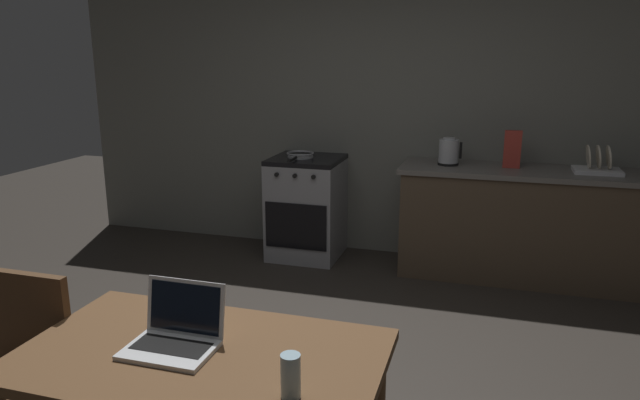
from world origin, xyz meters
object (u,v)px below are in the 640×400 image
(electric_kettle, at_px, (449,152))
(cereal_box, at_px, (512,149))
(stove_oven, at_px, (307,207))
(laptop, at_px, (175,336))
(frying_pan, at_px, (300,155))
(chair, at_px, (17,368))
(dining_table, at_px, (201,370))
(drinking_glass, at_px, (291,376))
(dish_rack, at_px, (597,167))

(electric_kettle, xyz_separation_m, cereal_box, (0.49, 0.02, 0.04))
(stove_oven, xyz_separation_m, electric_kettle, (1.21, 0.00, 0.55))
(laptop, relative_size, frying_pan, 0.78)
(chair, distance_m, cereal_box, 3.66)
(cereal_box, bearing_deg, dining_table, -110.20)
(cereal_box, bearing_deg, stove_oven, -179.24)
(electric_kettle, bearing_deg, chair, -116.17)
(drinking_glass, bearing_deg, chair, 172.24)
(stove_oven, xyz_separation_m, chair, (-0.28, -3.02, 0.07))
(drinking_glass, relative_size, dish_rack, 0.43)
(chair, xyz_separation_m, laptop, (0.74, 0.01, 0.25))
(stove_oven, distance_m, frying_pan, 0.48)
(laptop, relative_size, drinking_glass, 2.19)
(dining_table, relative_size, drinking_glass, 9.05)
(chair, xyz_separation_m, frying_pan, (0.23, 2.99, 0.40))
(laptop, bearing_deg, drinking_glass, -24.93)
(chair, distance_m, drinking_glass, 1.30)
(cereal_box, relative_size, dish_rack, 0.87)
(dish_rack, bearing_deg, laptop, -121.48)
(drinking_glass, bearing_deg, laptop, 160.84)
(stove_oven, distance_m, dish_rack, 2.37)
(dish_rack, bearing_deg, drinking_glass, -112.65)
(dining_table, distance_m, frying_pan, 3.07)
(laptop, bearing_deg, dish_rack, 52.76)
(laptop, relative_size, electric_kettle, 1.44)
(frying_pan, height_order, dish_rack, dish_rack)
(drinking_glass, distance_m, dish_rack, 3.47)
(dining_table, bearing_deg, drinking_glass, -22.38)
(dining_table, height_order, laptop, laptop)
(frying_pan, distance_m, dish_rack, 2.36)
(chair, bearing_deg, cereal_box, 61.35)
(laptop, bearing_deg, dining_table, -11.45)
(dining_table, relative_size, cereal_box, 4.49)
(dining_table, height_order, drinking_glass, drinking_glass)
(electric_kettle, xyz_separation_m, drinking_glass, (-0.23, -3.20, -0.20))
(stove_oven, xyz_separation_m, drinking_glass, (0.98, -3.19, 0.35))
(dining_table, relative_size, laptop, 4.13)
(chair, bearing_deg, drinking_glass, -3.48)
(stove_oven, height_order, frying_pan, frying_pan)
(electric_kettle, relative_size, cereal_box, 0.75)
(chair, xyz_separation_m, drinking_glass, (1.26, -0.17, 0.28))
(dining_table, relative_size, dish_rack, 3.89)
(frying_pan, bearing_deg, dining_table, -78.28)
(laptop, height_order, cereal_box, cereal_box)
(chair, relative_size, frying_pan, 2.17)
(chair, height_order, dish_rack, dish_rack)
(stove_oven, height_order, electric_kettle, electric_kettle)
(frying_pan, xyz_separation_m, cereal_box, (1.74, 0.05, 0.12))
(dining_table, distance_m, dish_rack, 3.50)
(dining_table, height_order, frying_pan, frying_pan)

